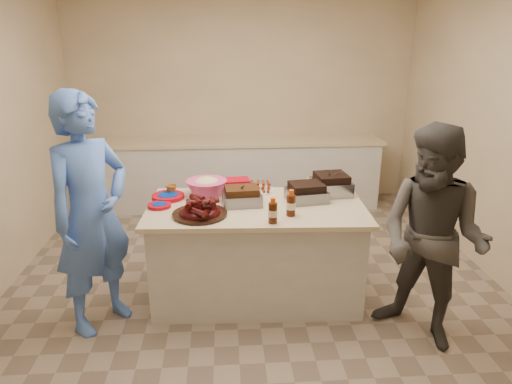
{
  "coord_description": "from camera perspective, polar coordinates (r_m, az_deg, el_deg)",
  "views": [
    {
      "loc": [
        -0.25,
        -3.63,
        2.18
      ],
      "look_at": [
        0.0,
        -0.05,
        0.95
      ],
      "focal_mm": 32.0,
      "sensor_mm": 36.0,
      "label": 1
    }
  ],
  "objects": [
    {
      "name": "room",
      "position": [
        4.24,
        -0.07,
        -11.99
      ],
      "size": [
        4.5,
        5.0,
        2.7
      ],
      "primitive_type": null,
      "color": "beige",
      "rests_on": "ground"
    },
    {
      "name": "back_counter",
      "position": [
        6.08,
        -1.5,
        2.43
      ],
      "size": [
        3.6,
        0.64,
        0.9
      ],
      "primitive_type": null,
      "color": "beige",
      "rests_on": "ground"
    },
    {
      "name": "island",
      "position": [
        4.15,
        0.05,
        -12.71
      ],
      "size": [
        1.83,
        1.02,
        0.85
      ],
      "primitive_type": null,
      "rotation": [
        0.0,
        0.0,
        -0.04
      ],
      "color": "beige",
      "rests_on": "ground"
    },
    {
      "name": "rib_platter",
      "position": [
        3.6,
        -7.02,
        -2.91
      ],
      "size": [
        0.53,
        0.53,
        0.17
      ],
      "primitive_type": null,
      "rotation": [
        0.0,
        0.0,
        0.26
      ],
      "color": "#420707",
      "rests_on": "island"
    },
    {
      "name": "pulled_pork_tray",
      "position": [
        3.8,
        -1.77,
        -1.55
      ],
      "size": [
        0.34,
        0.27,
        0.1
      ],
      "primitive_type": "cube",
      "rotation": [
        0.0,
        0.0,
        0.08
      ],
      "color": "#47230F",
      "rests_on": "island"
    },
    {
      "name": "brisket_tray",
      "position": [
        3.91,
        6.29,
        -1.07
      ],
      "size": [
        0.36,
        0.32,
        0.1
      ],
      "primitive_type": "cube",
      "rotation": [
        0.0,
        0.0,
        0.16
      ],
      "color": "black",
      "rests_on": "island"
    },
    {
      "name": "roasting_pan",
      "position": [
        4.11,
        9.31,
        -0.2
      ],
      "size": [
        0.35,
        0.35,
        0.13
      ],
      "primitive_type": "cube",
      "rotation": [
        0.0,
        0.0,
        0.11
      ],
      "color": "gray",
      "rests_on": "island"
    },
    {
      "name": "coleslaw_bowl",
      "position": [
        4.02,
        -6.15,
        -0.48
      ],
      "size": [
        0.37,
        0.37,
        0.24
      ],
      "primitive_type": null,
      "rotation": [
        0.0,
        0.0,
        -0.04
      ],
      "color": "#D73E80",
      "rests_on": "island"
    },
    {
      "name": "sausage_plate",
      "position": [
        4.13,
        0.25,
        0.15
      ],
      "size": [
        0.31,
        0.31,
        0.05
      ],
      "primitive_type": "cylinder",
      "rotation": [
        0.0,
        0.0,
        -0.09
      ],
      "color": "silver",
      "rests_on": "island"
    },
    {
      "name": "mac_cheese_dish",
      "position": [
        4.19,
        8.43,
        0.22
      ],
      "size": [
        0.38,
        0.32,
        0.09
      ],
      "primitive_type": "cube",
      "rotation": [
        0.0,
        0.0,
        -0.28
      ],
      "color": "orange",
      "rests_on": "island"
    },
    {
      "name": "bbq_bottle_a",
      "position": [
        3.43,
        2.1,
        -3.86
      ],
      "size": [
        0.07,
        0.07,
        0.2
      ],
      "primitive_type": "cylinder",
      "rotation": [
        0.0,
        0.0,
        -0.04
      ],
      "color": "#381507",
      "rests_on": "island"
    },
    {
      "name": "bbq_bottle_b",
      "position": [
        3.58,
        4.36,
        -2.94
      ],
      "size": [
        0.07,
        0.07,
        0.21
      ],
      "primitive_type": "cylinder",
      "rotation": [
        0.0,
        0.0,
        -0.04
      ],
      "color": "#381507",
      "rests_on": "island"
    },
    {
      "name": "mustard_bottle",
      "position": [
        3.87,
        -3.05,
        -1.19
      ],
      "size": [
        0.05,
        0.05,
        0.12
      ],
      "primitive_type": "cylinder",
      "rotation": [
        0.0,
        0.0,
        -0.04
      ],
      "color": "yellow",
      "rests_on": "island"
    },
    {
      "name": "sauce_bowl",
      "position": [
        3.91,
        -0.53,
        -0.95
      ],
      "size": [
        0.14,
        0.05,
        0.14
      ],
      "primitive_type": "imported",
      "rotation": [
        0.0,
        0.0,
        -0.04
      ],
      "color": "silver",
      "rests_on": "island"
    },
    {
      "name": "plate_stack_large",
      "position": [
        4.01,
        -10.91,
        -0.78
      ],
      "size": [
        0.29,
        0.29,
        0.03
      ],
      "primitive_type": "cylinder",
      "rotation": [
        0.0,
        0.0,
        -0.04
      ],
      "color": "#9F0313",
      "rests_on": "island"
    },
    {
      "name": "plate_stack_small",
      "position": [
        3.82,
        -11.96,
        -1.85
      ],
      "size": [
        0.2,
        0.2,
        0.03
      ],
      "primitive_type": "cylinder",
      "rotation": [
        0.0,
        0.0,
        -0.04
      ],
      "color": "#9F0313",
      "rests_on": "island"
    },
    {
      "name": "plastic_cup",
      "position": [
        4.1,
        -10.5,
        -0.34
      ],
      "size": [
        0.1,
        0.09,
        0.1
      ],
      "primitive_type": "imported",
      "rotation": [
        0.0,
        0.0,
        -0.04
      ],
      "color": "#A3601C",
      "rests_on": "island"
    },
    {
      "name": "basket_stack",
      "position": [
        4.13,
        -2.41,
        0.13
      ],
      "size": [
        0.24,
        0.2,
        0.11
      ],
      "primitive_type": "cube",
      "rotation": [
        0.0,
        0.0,
        0.13
      ],
      "color": "#9F0313",
      "rests_on": "island"
    },
    {
      "name": "guest_blue",
      "position": [
        4.02,
        -18.37,
        -15.02
      ],
      "size": [
        1.86,
        1.67,
        0.44
      ],
      "primitive_type": "imported",
      "rotation": [
        0.0,
        0.0,
        0.9
      ],
      "color": "#4C79D9",
      "rests_on": "ground"
    },
    {
      "name": "guest_gray",
      "position": [
        3.86,
        19.69,
        -16.67
      ],
      "size": [
        1.76,
        1.67,
        0.62
      ],
      "primitive_type": "imported",
      "rotation": [
        0.0,
        0.0,
        -0.86
      ],
      "color": "#474440",
      "rests_on": "ground"
    }
  ]
}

